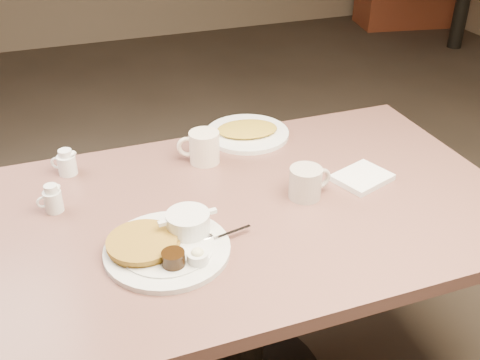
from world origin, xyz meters
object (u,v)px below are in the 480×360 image
object	(u,v)px
coffee_mug_near	(306,182)
coffee_mug_far	(203,147)
creamer_right	(66,163)
diner_table	(242,254)
creamer_left	(53,199)
main_plate	(168,242)
hash_plate	(247,132)

from	to	relation	value
coffee_mug_near	coffee_mug_far	xyz separation A→B (m)	(-0.21, 0.29, 0.00)
coffee_mug_near	creamer_right	bearing A→B (deg)	149.93
diner_table	creamer_left	bearing A→B (deg)	162.84
main_plate	coffee_mug_far	bearing A→B (deg)	61.86
hash_plate	creamer_left	bearing A→B (deg)	-159.69
creamer_left	coffee_mug_near	bearing A→B (deg)	-14.10
coffee_mug_near	creamer_left	world-z (taller)	coffee_mug_near
creamer_left	hash_plate	size ratio (longest dim) A/B	0.25
diner_table	hash_plate	bearing A→B (deg)	67.62
coffee_mug_near	hash_plate	size ratio (longest dim) A/B	0.41
main_plate	creamer_right	world-z (taller)	creamer_right
coffee_mug_near	creamer_right	world-z (taller)	coffee_mug_near
creamer_left	creamer_right	world-z (taller)	same
creamer_right	hash_plate	size ratio (longest dim) A/B	0.25
coffee_mug_far	diner_table	bearing A→B (deg)	-83.85
diner_table	coffee_mug_far	size ratio (longest dim) A/B	10.46
diner_table	main_plate	world-z (taller)	main_plate
coffee_mug_near	creamer_left	size ratio (longest dim) A/B	1.66
coffee_mug_near	diner_table	bearing A→B (deg)	174.40
coffee_mug_near	hash_plate	world-z (taller)	coffee_mug_near
creamer_left	hash_plate	distance (m)	0.69
main_plate	creamer_left	bearing A→B (deg)	132.97
main_plate	creamer_left	world-z (taller)	creamer_left
creamer_left	coffee_mug_far	bearing A→B (deg)	14.71
hash_plate	coffee_mug_near	bearing A→B (deg)	-86.89
creamer_left	main_plate	bearing A→B (deg)	-47.03
creamer_right	hash_plate	xyz separation A→B (m)	(0.59, 0.05, -0.02)
main_plate	creamer_right	bearing A→B (deg)	113.29
coffee_mug_near	coffee_mug_far	distance (m)	0.36
coffee_mug_far	main_plate	bearing A→B (deg)	-118.14
creamer_right	hash_plate	bearing A→B (deg)	4.91
coffee_mug_near	creamer_left	xyz separation A→B (m)	(-0.67, 0.17, -0.01)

